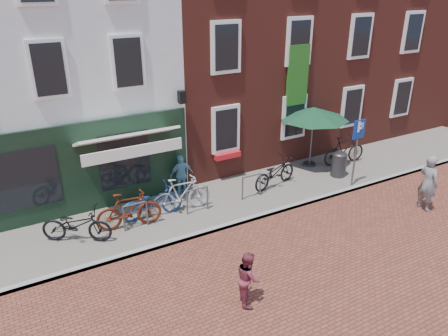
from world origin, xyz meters
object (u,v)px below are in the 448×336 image
bicycle_0 (76,225)px  bicycle_2 (152,202)px  boy (248,278)px  cafe_person (181,175)px  parasol (314,111)px  bicycle_1 (129,210)px  litter_bin (339,163)px  woman (428,183)px  parking_sign (357,141)px  bicycle_3 (181,194)px  bicycle_4 (275,173)px  bicycle_5 (344,150)px

bicycle_0 → bicycle_2: (2.29, 0.25, 0.00)m
boy → cafe_person: bearing=11.3°
parasol → boy: (-6.24, -5.37, -1.64)m
bicycle_1 → parasol: bearing=-73.4°
litter_bin → cafe_person: bearing=165.2°
woman → bicycle_1: woman is taller
parking_sign → litter_bin: bearing=80.9°
litter_bin → bicycle_3: bearing=176.1°
parasol → cafe_person: size_ratio=1.87×
parasol → bicycle_3: 6.17m
boy → cafe_person: size_ratio=0.94×
parking_sign → boy: parking_sign is taller
boy → bicycle_2: size_ratio=0.68×
bicycle_0 → litter_bin: bearing=-60.5°
bicycle_2 → cafe_person: bearing=-53.5°
cafe_person → bicycle_0: cafe_person is taller
boy → cafe_person: 5.63m
parasol → bicycle_4: parasol is taller
bicycle_0 → woman: bearing=-77.3°
litter_bin → bicycle_5: (0.99, 0.77, 0.04)m
woman → bicycle_0: (-10.19, 3.38, -0.31)m
parasol → bicycle_0: (-9.13, -1.04, -1.70)m
bicycle_0 → bicycle_1: (1.50, -0.01, 0.06)m
litter_bin → bicycle_1: size_ratio=0.54×
parasol → bicycle_3: size_ratio=1.40×
bicycle_2 → bicycle_5: 8.12m
bicycle_1 → bicycle_2: bearing=-62.9°
bicycle_1 → bicycle_2: bicycle_1 is taller
parasol → bicycle_2: parasol is taller
parking_sign → bicycle_2: bearing=168.9°
parking_sign → woman: size_ratio=1.31×
parasol → bicycle_4: 2.99m
litter_bin → woman: 3.24m
parking_sign → woman: (0.92, -2.26, -0.84)m
bicycle_1 → bicycle_3: (1.75, 0.18, 0.00)m
bicycle_4 → parking_sign: bearing=-130.7°
parasol → bicycle_2: 7.09m
litter_bin → woman: size_ratio=0.55×
woman → cafe_person: size_ratio=1.31×
parking_sign → bicycle_4: parking_sign is taller
bicycle_3 → bicycle_4: bearing=-84.5°
parking_sign → woman: bearing=-67.8°
litter_bin → bicycle_2: size_ratio=0.52×
cafe_person → bicycle_1: size_ratio=0.75×
litter_bin → parking_sign: parking_sign is taller
bicycle_2 → bicycle_3: size_ratio=1.03×
woman → bicycle_1: 9.32m
boy → bicycle_4: size_ratio=0.68×
bicycle_0 → parking_sign: bearing=-65.8°
cafe_person → bicycle_1: 2.56m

